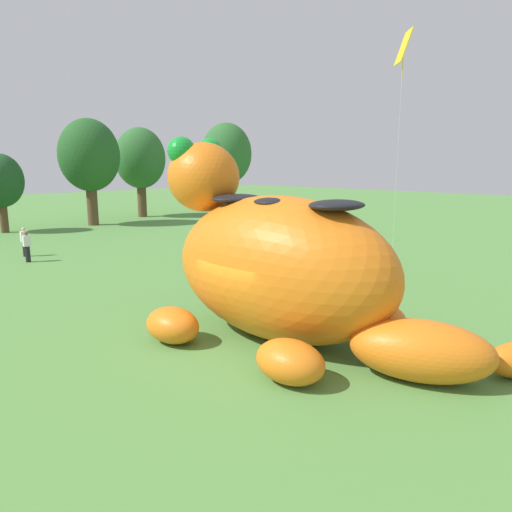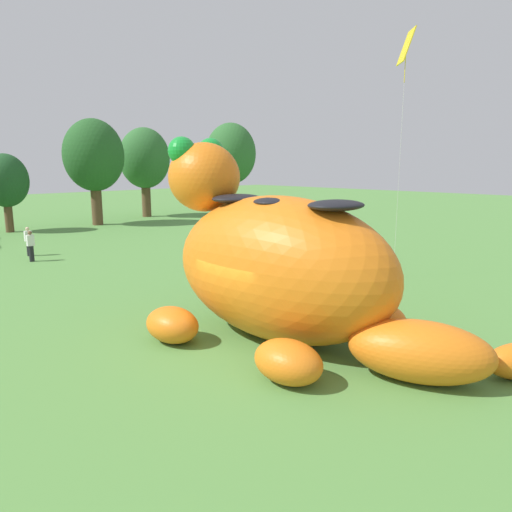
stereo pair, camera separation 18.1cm
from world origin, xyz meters
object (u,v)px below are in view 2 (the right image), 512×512
object	(u,v)px
spectator_mid_field	(28,242)
tethered_flying_kite	(406,51)
spectator_by_cars	(236,234)
giant_inflatable_creature	(280,266)
spectator_near_inflatable	(31,246)

from	to	relation	value
spectator_mid_field	tethered_flying_kite	bearing A→B (deg)	-59.86
spectator_mid_field	spectator_by_cars	xyz separation A→B (m)	(10.85, -6.17, 0.00)
spectator_by_cars	giant_inflatable_creature	bearing A→B (deg)	-127.70
spectator_near_inflatable	spectator_mid_field	world-z (taller)	same
giant_inflatable_creature	spectator_near_inflatable	distance (m)	17.71
giant_inflatable_creature	spectator_near_inflatable	xyz separation A→B (m)	(-1.11, 17.62, -1.42)
spectator_near_inflatable	tethered_flying_kite	distance (m)	21.47
tethered_flying_kite	spectator_near_inflatable	bearing A→B (deg)	124.15
spectator_near_inflatable	tethered_flying_kite	xyz separation A→B (m)	(10.86, -16.02, 9.29)
giant_inflatable_creature	spectator_mid_field	bearing A→B (deg)	91.77
spectator_mid_field	spectator_by_cars	distance (m)	12.48
giant_inflatable_creature	spectator_by_cars	distance (m)	16.82
giant_inflatable_creature	spectator_near_inflatable	size ratio (longest dim) A/B	6.96
spectator_mid_field	spectator_by_cars	world-z (taller)	same
spectator_by_cars	tethered_flying_kite	xyz separation A→B (m)	(-0.50, -11.66, 9.29)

